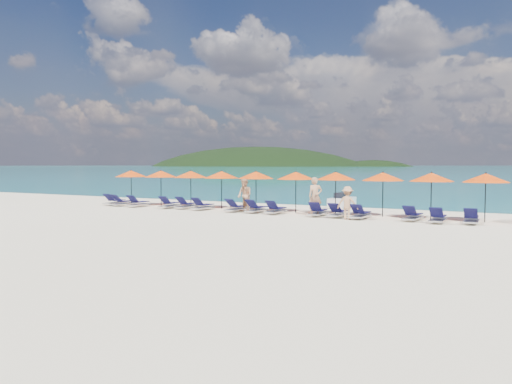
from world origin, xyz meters
The scene contains 32 objects.
ground centered at (0.00, 0.00, 0.00)m, with size 1400.00×1400.00×0.00m, color beige.
headland_main centered at (-300.00, 540.00, -38.00)m, with size 374.00×242.00×126.50m.
headland_small centered at (-150.00, 560.00, -35.00)m, with size 162.00×126.00×85.50m.
jetski centered at (2.40, 9.49, 0.37)m, with size 1.02×2.55×0.90m.
beachgoer_a centered at (2.79, 4.23, 0.99)m, with size 0.72×0.47×1.97m, color tan.
beachgoer_b centered at (-1.34, 4.13, 0.92)m, with size 0.90×0.52×1.85m, color tan.
beachgoer_c centered at (4.84, 3.23, 0.79)m, with size 1.03×0.48×1.59m, color tan.
umbrella_0 centered at (-10.55, 5.15, 2.02)m, with size 2.10×2.10×2.28m.
umbrella_1 centered at (-8.17, 5.29, 2.02)m, with size 2.10×2.10×2.28m.
umbrella_2 centered at (-5.88, 5.35, 2.02)m, with size 2.10×2.10×2.28m.
umbrella_3 centered at (-3.56, 5.25, 2.02)m, with size 2.10×2.10×2.28m.
umbrella_4 centered at (-1.29, 5.35, 2.02)m, with size 2.10×2.10×2.28m.
umbrella_5 centered at (1.28, 5.16, 2.02)m, with size 2.10×2.10×2.28m.
umbrella_6 centered at (3.46, 5.40, 2.02)m, with size 2.10×2.10×2.28m.
umbrella_7 centered at (5.97, 5.29, 2.02)m, with size 2.10×2.10×2.28m.
umbrella_8 centered at (8.27, 5.36, 2.02)m, with size 2.10×2.10×2.28m.
umbrella_9 centered at (10.65, 5.21, 2.02)m, with size 2.10×2.10×2.28m.
lounger_0 centered at (-11.12, 4.19, 0.24)m, with size 0.78×1.75×0.66m.
lounger_1 centered at (-10.07, 3.89, 0.24)m, with size 0.79×1.75×0.66m.
lounger_2 centered at (-8.82, 3.87, 0.24)m, with size 0.74×1.74×0.66m.
lounger_3 centered at (-6.51, 4.07, 0.24)m, with size 0.77×1.75×0.66m.
lounger_4 centered at (-5.37, 4.23, 0.24)m, with size 0.65×1.71×0.66m.
lounger_5 centered at (-4.07, 4.00, 0.24)m, with size 0.65×1.71×0.66m.
lounger_6 centered at (-1.79, 4.05, 0.24)m, with size 0.77×1.75×0.66m.
lounger_7 centered at (-0.55, 4.08, 0.24)m, with size 0.67×1.72×0.66m.
lounger_8 centered at (0.65, 4.01, 0.24)m, with size 0.68×1.72×0.66m.
lounger_9 centered at (3.02, 4.03, 0.24)m, with size 0.78×1.75×0.66m.
lounger_10 centered at (4.13, 4.01, 0.24)m, with size 0.70×1.73×0.66m.
lounger_11 centered at (5.29, 3.85, 0.24)m, with size 0.65×1.71×0.66m.
lounger_12 centered at (7.66, 4.21, 0.24)m, with size 0.73×1.74×0.66m.
lounger_13 centered at (8.83, 3.89, 0.24)m, with size 0.65×1.71×0.66m.
lounger_14 centered at (10.18, 4.20, 0.24)m, with size 0.70×1.73×0.66m.
Camera 1 is at (12.42, -19.51, 2.63)m, focal length 35.00 mm.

